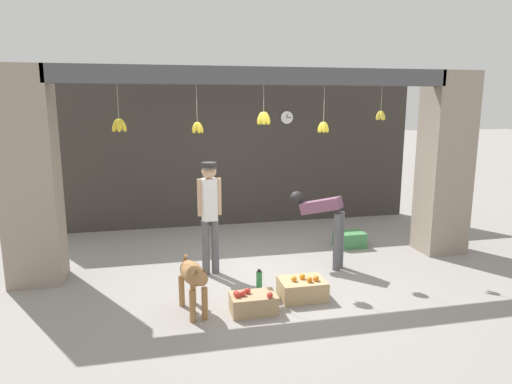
{
  "coord_description": "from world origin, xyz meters",
  "views": [
    {
      "loc": [
        -1.46,
        -6.22,
        2.46
      ],
      "look_at": [
        0.0,
        0.4,
        1.11
      ],
      "focal_mm": 32.0,
      "sensor_mm": 36.0,
      "label": 1
    }
  ],
  "objects_px": {
    "fruit_crate_apples": "(253,303)",
    "produce_box_green": "(350,239)",
    "shopkeeper": "(210,209)",
    "fruit_crate_oranges": "(302,288)",
    "wall_clock": "(287,117)",
    "dog": "(193,277)",
    "water_bottle": "(259,281)",
    "worker_stooping": "(324,218)"
  },
  "relations": [
    {
      "from": "fruit_crate_apples",
      "to": "produce_box_green",
      "type": "distance_m",
      "value": 3.0
    },
    {
      "from": "shopkeeper",
      "to": "fruit_crate_oranges",
      "type": "distance_m",
      "value": 1.72
    },
    {
      "from": "fruit_crate_oranges",
      "to": "wall_clock",
      "type": "relative_size",
      "value": 2.14
    },
    {
      "from": "produce_box_green",
      "to": "fruit_crate_apples",
      "type": "bearing_deg",
      "value": -135.85
    },
    {
      "from": "dog",
      "to": "water_bottle",
      "type": "distance_m",
      "value": 1.08
    },
    {
      "from": "shopkeeper",
      "to": "water_bottle",
      "type": "height_order",
      "value": "shopkeeper"
    },
    {
      "from": "dog",
      "to": "fruit_crate_apples",
      "type": "relative_size",
      "value": 1.61
    },
    {
      "from": "worker_stooping",
      "to": "wall_clock",
      "type": "relative_size",
      "value": 4.17
    },
    {
      "from": "shopkeeper",
      "to": "wall_clock",
      "type": "xyz_separation_m",
      "value": [
        1.88,
        2.62,
        1.19
      ]
    },
    {
      "from": "dog",
      "to": "shopkeeper",
      "type": "distance_m",
      "value": 1.38
    },
    {
      "from": "fruit_crate_oranges",
      "to": "worker_stooping",
      "type": "bearing_deg",
      "value": 57.46
    },
    {
      "from": "fruit_crate_apples",
      "to": "produce_box_green",
      "type": "xyz_separation_m",
      "value": [
        2.15,
        2.09,
        0.01
      ]
    },
    {
      "from": "dog",
      "to": "produce_box_green",
      "type": "height_order",
      "value": "dog"
    },
    {
      "from": "fruit_crate_oranges",
      "to": "water_bottle",
      "type": "relative_size",
      "value": 2.01
    },
    {
      "from": "dog",
      "to": "fruit_crate_oranges",
      "type": "height_order",
      "value": "dog"
    },
    {
      "from": "dog",
      "to": "fruit_crate_apples",
      "type": "bearing_deg",
      "value": 68.41
    },
    {
      "from": "shopkeeper",
      "to": "produce_box_green",
      "type": "relative_size",
      "value": 3.3
    },
    {
      "from": "worker_stooping",
      "to": "wall_clock",
      "type": "distance_m",
      "value": 3.02
    },
    {
      "from": "fruit_crate_oranges",
      "to": "water_bottle",
      "type": "distance_m",
      "value": 0.6
    },
    {
      "from": "worker_stooping",
      "to": "shopkeeper",
      "type": "bearing_deg",
      "value": 130.38
    },
    {
      "from": "fruit_crate_oranges",
      "to": "produce_box_green",
      "type": "xyz_separation_m",
      "value": [
        1.45,
        1.83,
        0.0
      ]
    },
    {
      "from": "fruit_crate_oranges",
      "to": "fruit_crate_apples",
      "type": "bearing_deg",
      "value": -159.56
    },
    {
      "from": "water_bottle",
      "to": "fruit_crate_apples",
      "type": "bearing_deg",
      "value": -109.28
    },
    {
      "from": "worker_stooping",
      "to": "fruit_crate_apples",
      "type": "bearing_deg",
      "value": 175.78
    },
    {
      "from": "fruit_crate_oranges",
      "to": "wall_clock",
      "type": "height_order",
      "value": "wall_clock"
    },
    {
      "from": "shopkeeper",
      "to": "produce_box_green",
      "type": "height_order",
      "value": "shopkeeper"
    },
    {
      "from": "worker_stooping",
      "to": "fruit_crate_oranges",
      "type": "xyz_separation_m",
      "value": [
        -0.66,
        -1.04,
        -0.62
      ]
    },
    {
      "from": "shopkeeper",
      "to": "fruit_crate_oranges",
      "type": "bearing_deg",
      "value": 128.9
    },
    {
      "from": "produce_box_green",
      "to": "water_bottle",
      "type": "distance_m",
      "value": 2.43
    },
    {
      "from": "shopkeeper",
      "to": "water_bottle",
      "type": "bearing_deg",
      "value": 122.26
    },
    {
      "from": "dog",
      "to": "wall_clock",
      "type": "xyz_separation_m",
      "value": [
        2.23,
        3.85,
        1.69
      ]
    },
    {
      "from": "dog",
      "to": "worker_stooping",
      "type": "xyz_separation_m",
      "value": [
        2.05,
        1.18,
        0.29
      ]
    },
    {
      "from": "fruit_crate_oranges",
      "to": "wall_clock",
      "type": "distance_m",
      "value": 4.31
    },
    {
      "from": "produce_box_green",
      "to": "dog",
      "type": "bearing_deg",
      "value": -145.23
    },
    {
      "from": "fruit_crate_oranges",
      "to": "produce_box_green",
      "type": "bearing_deg",
      "value": 51.51
    },
    {
      "from": "dog",
      "to": "shopkeeper",
      "type": "bearing_deg",
      "value": 152.26
    },
    {
      "from": "fruit_crate_apples",
      "to": "wall_clock",
      "type": "distance_m",
      "value": 4.72
    },
    {
      "from": "dog",
      "to": "wall_clock",
      "type": "bearing_deg",
      "value": 137.93
    },
    {
      "from": "fruit_crate_oranges",
      "to": "water_bottle",
      "type": "height_order",
      "value": "fruit_crate_oranges"
    },
    {
      "from": "worker_stooping",
      "to": "water_bottle",
      "type": "bearing_deg",
      "value": 163.07
    },
    {
      "from": "water_bottle",
      "to": "wall_clock",
      "type": "xyz_separation_m",
      "value": [
        1.33,
        3.35,
        2.01
      ]
    },
    {
      "from": "dog",
      "to": "shopkeeper",
      "type": "relative_size",
      "value": 0.54
    }
  ]
}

